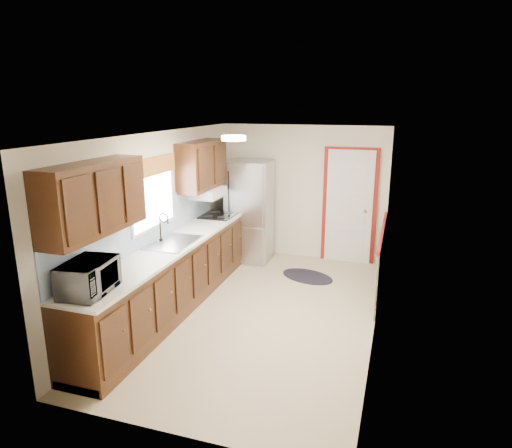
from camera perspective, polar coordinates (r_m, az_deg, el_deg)
The scene contains 8 objects.
room_shell at distance 5.93m, azimuth 0.74°, elevation -0.48°, with size 3.20×5.20×2.52m.
kitchen_run at distance 6.26m, azimuth -10.98°, elevation -3.67°, with size 0.63×4.00×2.20m.
back_wall_trim at distance 7.94m, azimuth 12.35°, elevation 0.84°, with size 1.12×2.30×2.08m.
ceiling_fixture at distance 5.64m, azimuth -2.80°, elevation 10.67°, with size 0.30×0.30×0.06m, color #FFD88C.
microwave at distance 4.83m, azimuth -20.24°, elevation -5.85°, with size 0.60×0.33×0.40m, color white.
refrigerator at distance 8.15m, azimuth -0.77°, elevation 1.65°, with size 0.78×0.77×1.80m.
rug at distance 7.60m, azimuth 6.44°, elevation -6.52°, with size 0.91×0.58×0.01m, color black.
cooktop at distance 7.66m, azimuth -4.71°, elevation 1.12°, with size 0.52×0.62×0.02m, color black.
Camera 1 is at (1.67, -5.47, 2.79)m, focal length 32.00 mm.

